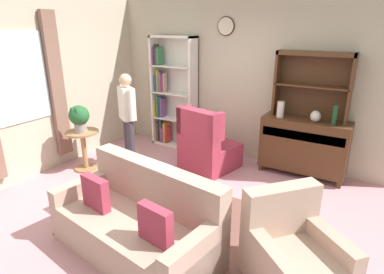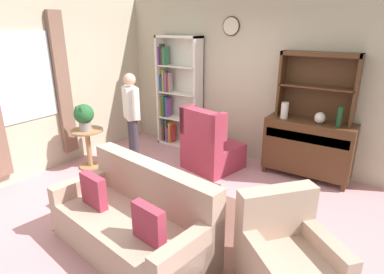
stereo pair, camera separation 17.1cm
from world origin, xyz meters
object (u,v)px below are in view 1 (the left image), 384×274
at_px(bookshelf, 171,96).
at_px(sideboard_hutch, 313,76).
at_px(sideboard, 304,145).
at_px(wingback_chair, 207,147).
at_px(plant_stand, 84,146).
at_px(couch_floral, 138,224).
at_px(vase_round, 315,116).
at_px(book_stack, 173,178).
at_px(bottle_wine, 335,115).
at_px(armchair_floral, 293,257).
at_px(potted_plant_large, 79,117).
at_px(person_reading, 128,114).
at_px(coffee_table, 184,189).
at_px(vase_tall, 281,109).

xyz_separation_m(bookshelf, sideboard_hutch, (2.56, 0.02, 0.57)).
distance_m(sideboard, sideboard_hutch, 1.06).
height_order(wingback_chair, plant_stand, wingback_chair).
xyz_separation_m(sideboard, sideboard_hutch, (0.00, 0.11, 1.05)).
bearing_deg(couch_floral, vase_round, 66.38).
bearing_deg(plant_stand, book_stack, -9.16).
bearing_deg(bottle_wine, armchair_floral, -88.11).
height_order(bottle_wine, potted_plant_large, bottle_wine).
distance_m(vase_round, plant_stand, 3.66).
bearing_deg(plant_stand, armchair_floral, -12.00).
distance_m(armchair_floral, person_reading, 3.38).
height_order(vase_round, coffee_table, vase_round).
bearing_deg(person_reading, coffee_table, -26.99).
height_order(couch_floral, wingback_chair, wingback_chair).
bearing_deg(vase_round, bottle_wine, -4.95).
height_order(sideboard, book_stack, sideboard).
distance_m(sideboard_hutch, coffee_table, 2.57).
bearing_deg(person_reading, bookshelf, 88.33).
xyz_separation_m(armchair_floral, book_stack, (-1.61, 0.44, 0.19)).
bearing_deg(coffee_table, sideboard, 62.65).
xyz_separation_m(bookshelf, coffee_table, (1.56, -2.02, -0.64)).
bearing_deg(potted_plant_large, bookshelf, 72.78).
relative_size(bottle_wine, plant_stand, 0.44).
bearing_deg(plant_stand, sideboard_hutch, 29.18).
bearing_deg(potted_plant_large, sideboard_hutch, 29.84).
relative_size(armchair_floral, person_reading, 0.69).
bearing_deg(bottle_wine, couch_floral, -118.30).
relative_size(armchair_floral, coffee_table, 1.35).
bearing_deg(armchair_floral, person_reading, 157.33).
height_order(vase_round, couch_floral, vase_round).
bearing_deg(potted_plant_large, sideboard, 28.30).
bearing_deg(couch_floral, sideboard_hutch, 69.94).
xyz_separation_m(vase_round, couch_floral, (-1.18, -2.69, -0.69)).
relative_size(sideboard, person_reading, 0.83).
relative_size(sideboard, book_stack, 6.92).
xyz_separation_m(vase_round, wingback_chair, (-1.54, -0.53, -0.62)).
xyz_separation_m(wingback_chair, coffee_table, (0.41, -1.34, -0.03)).
relative_size(potted_plant_large, person_reading, 0.28).
height_order(sideboard_hutch, plant_stand, sideboard_hutch).
bearing_deg(sideboard_hutch, sideboard, -90.00).
distance_m(sideboard_hutch, couch_floral, 3.30).
xyz_separation_m(plant_stand, potted_plant_large, (0.02, -0.04, 0.51)).
bearing_deg(vase_round, plant_stand, -154.26).
height_order(sideboard_hutch, vase_tall, sideboard_hutch).
xyz_separation_m(potted_plant_large, book_stack, (1.96, -0.28, -0.44)).
bearing_deg(bookshelf, couch_floral, -61.96).
relative_size(couch_floral, book_stack, 10.14).
bearing_deg(sideboard_hutch, plant_stand, -150.82).
distance_m(vase_tall, couch_floral, 2.85).
bearing_deg(vase_tall, person_reading, -154.77).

